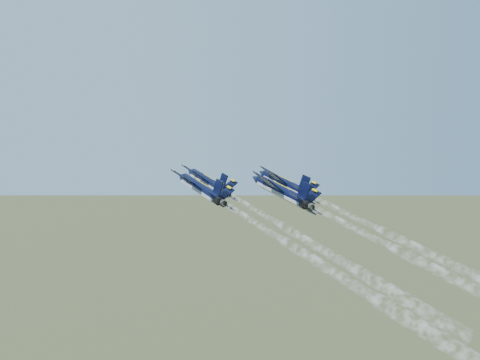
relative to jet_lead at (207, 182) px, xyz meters
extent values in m
cylinder|color=black|center=(0.15, -0.35, 0.03)|extent=(7.63, 14.91, 2.65)
cone|color=black|center=(-2.92, 8.02, 0.03)|extent=(3.50, 3.66, 2.65)
ellipsoid|color=black|center=(-0.84, 3.36, 0.55)|extent=(2.27, 3.03, 1.38)
cube|color=gray|center=(-0.23, -0.49, -0.57)|extent=(6.19, 13.14, 1.36)
cube|color=black|center=(-2.58, -2.31, 2.06)|extent=(6.58, 6.25, 3.79)
cube|color=yellow|center=(-3.18, -0.50, 2.16)|extent=(4.49, 3.64, 3.72)
cube|color=black|center=(3.39, -0.12, -2.18)|extent=(5.67, 3.80, 3.79)
cube|color=yellow|center=(2.79, 1.70, -2.09)|extent=(5.41, 0.60, 3.72)
cube|color=black|center=(0.76, -7.71, 1.35)|extent=(3.07, 3.02, 1.75)
cube|color=black|center=(4.45, -6.35, -1.28)|extent=(2.57, 1.88, 1.75)
cube|color=black|center=(2.41, -6.26, 1.87)|extent=(1.76, 2.66, 2.86)
cube|color=black|center=(3.90, -5.72, 0.81)|extent=(3.11, 3.15, 1.95)
cylinder|color=black|center=(2.42, -7.94, 0.22)|extent=(2.08, 1.86, 1.72)
cylinder|color=black|center=(3.21, -7.65, -0.34)|extent=(2.08, 1.86, 1.72)
cylinder|color=black|center=(-3.60, -15.30, 0.03)|extent=(7.63, 14.91, 2.65)
cone|color=black|center=(-6.67, -6.93, 0.03)|extent=(3.50, 3.66, 2.65)
ellipsoid|color=black|center=(-4.59, -11.59, 0.55)|extent=(2.27, 3.03, 1.38)
cube|color=gray|center=(-3.98, -15.44, -0.57)|extent=(6.19, 13.14, 1.36)
cube|color=black|center=(-6.33, -17.26, 2.06)|extent=(6.58, 6.25, 3.79)
cube|color=yellow|center=(-6.93, -15.45, 2.16)|extent=(4.49, 3.64, 3.72)
cube|color=black|center=(-0.36, -15.07, -2.18)|extent=(5.67, 3.80, 3.79)
cube|color=yellow|center=(-0.96, -13.26, -2.09)|extent=(5.41, 0.60, 3.72)
cube|color=black|center=(-2.99, -22.66, 1.35)|extent=(3.07, 3.02, 1.75)
cube|color=black|center=(0.70, -21.31, -1.28)|extent=(2.57, 1.88, 1.75)
cube|color=black|center=(-1.34, -21.22, 1.87)|extent=(1.76, 2.66, 2.86)
cube|color=black|center=(0.15, -20.67, 0.81)|extent=(3.11, 3.15, 1.95)
cylinder|color=black|center=(-1.33, -22.89, 0.22)|extent=(2.08, 1.86, 1.72)
cylinder|color=black|center=(-0.54, -22.60, -0.34)|extent=(2.08, 1.86, 1.72)
cylinder|color=black|center=(14.40, -8.80, 0.03)|extent=(7.63, 14.91, 2.65)
cone|color=black|center=(11.32, -0.43, 0.03)|extent=(3.50, 3.66, 2.65)
ellipsoid|color=black|center=(13.40, -5.09, 0.55)|extent=(2.27, 3.03, 1.38)
cube|color=gray|center=(14.02, -8.94, -0.57)|extent=(6.19, 13.14, 1.36)
cube|color=black|center=(11.67, -10.76, 2.06)|extent=(6.58, 6.25, 3.79)
cube|color=yellow|center=(11.07, -8.95, 2.16)|extent=(4.49, 3.64, 3.72)
cube|color=black|center=(17.63, -8.57, -2.18)|extent=(5.67, 3.80, 3.79)
cube|color=yellow|center=(17.03, -6.75, -2.09)|extent=(5.41, 0.60, 3.72)
cube|color=black|center=(15.01, -16.16, 1.35)|extent=(3.07, 3.02, 1.75)
cube|color=black|center=(18.70, -14.80, -1.28)|extent=(2.57, 1.88, 1.75)
cube|color=black|center=(16.66, -14.71, 1.87)|extent=(1.76, 2.66, 2.86)
cube|color=black|center=(18.15, -14.17, 0.81)|extent=(3.11, 3.15, 1.95)
cylinder|color=black|center=(16.67, -16.39, 0.22)|extent=(2.08, 1.86, 1.72)
cylinder|color=black|center=(17.46, -16.10, -0.34)|extent=(2.08, 1.86, 1.72)
cylinder|color=black|center=(9.32, -23.68, 0.03)|extent=(7.63, 14.91, 2.65)
cone|color=black|center=(6.25, -15.31, 0.03)|extent=(3.50, 3.66, 2.65)
ellipsoid|color=black|center=(8.32, -19.97, 0.55)|extent=(2.27, 3.03, 1.38)
cube|color=gray|center=(8.94, -23.82, -0.57)|extent=(6.19, 13.14, 1.36)
cube|color=black|center=(6.59, -25.64, 2.06)|extent=(6.58, 6.25, 3.79)
cube|color=yellow|center=(5.99, -23.82, 2.16)|extent=(4.49, 3.64, 3.72)
cube|color=black|center=(12.55, -23.45, -2.18)|extent=(5.67, 3.80, 3.79)
cube|color=yellow|center=(11.95, -21.63, -2.09)|extent=(5.41, 0.60, 3.72)
cube|color=black|center=(9.93, -31.04, 1.35)|extent=(3.07, 3.02, 1.75)
cube|color=black|center=(13.62, -29.68, -1.28)|extent=(2.57, 1.88, 1.75)
cube|color=black|center=(11.58, -29.59, 1.87)|extent=(1.76, 2.66, 2.86)
cube|color=black|center=(13.07, -29.05, 0.81)|extent=(3.11, 3.15, 1.95)
cylinder|color=black|center=(11.59, -31.26, 0.22)|extent=(2.08, 1.86, 1.72)
cylinder|color=black|center=(12.38, -30.97, -0.34)|extent=(2.08, 1.86, 1.72)
cylinder|color=white|center=(6.34, -17.20, 0.03)|extent=(8.55, 20.19, 1.40)
cylinder|color=white|center=(13.17, -35.79, 0.03)|extent=(9.05, 20.37, 1.93)
cylinder|color=white|center=(20.00, -54.38, 0.03)|extent=(9.64, 20.58, 2.56)
cylinder|color=white|center=(2.59, -32.16, 0.03)|extent=(8.55, 20.19, 1.40)
cylinder|color=white|center=(9.42, -50.74, 0.03)|extent=(9.05, 20.37, 1.93)
cylinder|color=white|center=(16.25, -69.33, 0.03)|extent=(9.64, 20.58, 2.56)
cylinder|color=white|center=(20.59, -25.65, 0.03)|extent=(8.55, 20.19, 1.40)
cylinder|color=white|center=(27.42, -44.24, 0.03)|extent=(9.05, 20.37, 1.93)
cylinder|color=white|center=(15.51, -40.53, 0.03)|extent=(8.55, 20.19, 1.40)
cylinder|color=white|center=(22.34, -59.12, 0.03)|extent=(9.05, 20.37, 1.93)
camera|label=1|loc=(-20.10, -123.97, 10.21)|focal=45.00mm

